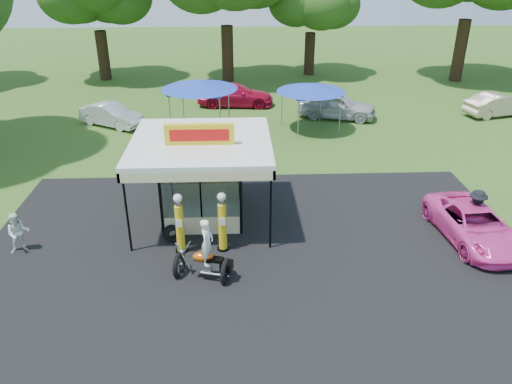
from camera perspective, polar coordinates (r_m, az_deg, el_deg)
The scene contains 17 objects.
ground at distance 16.62m, azimuth 0.28°, elevation -11.02°, with size 120.00×120.00×0.00m, color #355A1C.
asphalt_apron at distance 18.24m, azimuth -0.02°, elevation -7.17°, with size 20.00×14.00×0.04m, color black.
gas_station_kiosk at distance 20.05m, azimuth -6.11°, elevation 1.68°, with size 5.40×5.40×4.18m.
gas_pump_left at distance 18.04m, azimuth -8.71°, elevation -3.76°, with size 0.44×0.44×2.37m.
gas_pump_right at distance 17.99m, azimuth -3.87°, elevation -3.59°, with size 0.44×0.44×2.36m.
motorcycle at distance 16.68m, azimuth -5.79°, elevation -7.21°, with size 2.06×1.37×2.34m.
spare_tires at distance 19.16m, azimuth -9.52°, elevation -4.72°, with size 0.82×0.59×0.66m.
kiosk_car at distance 22.59m, azimuth -5.66°, elevation 0.99°, with size 1.13×2.82×0.96m, color gold.
pink_sedan at distance 20.53m, azimuth 23.64°, elevation -3.41°, with size 2.22×4.80×1.33m, color #FF45B1.
spectator_west at distance 19.99m, azimuth -25.53°, elevation -4.24°, with size 0.77×0.60×1.58m, color white.
spectator_east_a at distance 20.82m, azimuth 23.76°, elevation -2.17°, with size 1.22×0.70×1.88m, color black.
bg_car_a at distance 32.57m, azimuth -16.18°, elevation 8.46°, with size 1.47×4.20×1.39m, color beige.
bg_car_b at distance 35.54m, azimuth -2.38°, elevation 11.03°, with size 2.15×5.29×1.54m, color #B60E32.
bg_car_c at distance 33.21m, azimuth 9.24°, elevation 9.76°, with size 2.00×4.97×1.69m, color #BAB9BE.
bg_car_e at distance 36.91m, azimuth 25.92°, elevation 8.96°, with size 1.55×4.44×1.46m, color #C2A994.
tent_west at distance 29.91m, azimuth -6.50°, elevation 12.07°, with size 4.48×4.48×3.13m.
tent_east at distance 30.23m, azimuth 6.33°, elevation 11.75°, with size 4.09×4.09×2.86m.
Camera 1 is at (-0.65, -13.22, 10.06)m, focal length 35.00 mm.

